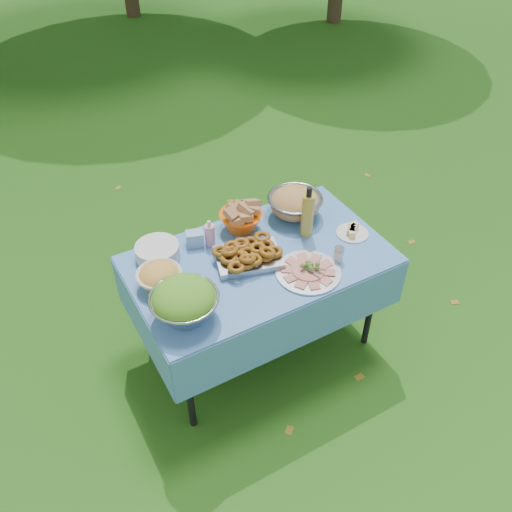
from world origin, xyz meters
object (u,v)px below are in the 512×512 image
Objects in this scene: salad_bowl at (184,301)px; picnic_table at (259,305)px; charcuterie_platter at (309,267)px; oil_bottle at (308,211)px; bread_bowl at (241,217)px; plate_stack at (157,251)px; pasta_bowl_steel at (295,203)px.

picnic_table is at bearing 20.72° from salad_bowl.
oil_bottle reaches higher than charcuterie_platter.
bread_bowl is at bearing 82.43° from picnic_table.
oil_bottle is at bearing -15.78° from plate_stack.
charcuterie_platter is at bearing -121.63° from oil_bottle.
oil_bottle is (0.31, -0.23, 0.08)m from bread_bowl.
pasta_bowl_steel is at bearing 25.95° from salad_bowl.
bread_bowl reaches higher than picnic_table.
charcuterie_platter is at bearing -2.58° from salad_bowl.
plate_stack is 0.89m from pasta_bowl_steel.
pasta_bowl_steel reaches higher than plate_stack.
picnic_table is 0.65m from oil_bottle.
charcuterie_platter is 1.10× the size of oil_bottle.
salad_bowl is (-0.55, -0.21, 0.49)m from picnic_table.
bread_bowl reaches higher than charcuterie_platter.
oil_bottle reaches higher than picnic_table.
bread_bowl is 0.72× the size of charcuterie_platter.
charcuterie_platter reaches higher than picnic_table.
oil_bottle is at bearing 58.37° from charcuterie_platter.
bread_bowl is 0.40m from oil_bottle.
oil_bottle is at bearing -36.76° from bread_bowl.
charcuterie_platter is at bearing -38.68° from plate_stack.
salad_bowl is 1.03× the size of pasta_bowl_steel.
oil_bottle is (-0.04, -0.20, 0.08)m from pasta_bowl_steel.
plate_stack is at bearing 149.23° from picnic_table.
salad_bowl reaches higher than picnic_table.
pasta_bowl_steel is 0.22m from oil_bottle.
plate_stack is at bearing 84.19° from salad_bowl.
bread_bowl is (0.53, -0.00, 0.05)m from plate_stack.
plate_stack and charcuterie_platter have the same top height.
pasta_bowl_steel is (0.40, 0.25, 0.47)m from picnic_table.
salad_bowl is 1.05× the size of oil_bottle.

